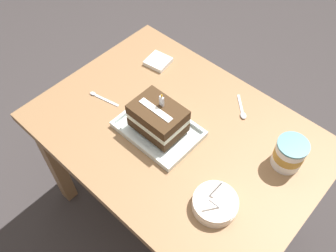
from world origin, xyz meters
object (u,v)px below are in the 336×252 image
object	(u,v)px
bowl_stack	(215,204)
ice_cream_tub	(289,154)
foil_tray	(158,130)
napkin_pile	(158,62)
birthday_cake	(158,118)
serving_spoon_by_bowls	(99,97)
serving_spoon_near_tray	(243,113)

from	to	relation	value
bowl_stack	ice_cream_tub	distance (m)	0.31
foil_tray	napkin_pile	size ratio (longest dim) A/B	2.77
birthday_cake	serving_spoon_by_bowls	xyz separation A→B (m)	(-0.30, -0.04, -0.07)
serving_spoon_by_bowls	foil_tray	bearing A→B (deg)	7.58
bowl_stack	serving_spoon_near_tray	size ratio (longest dim) A/B	1.45
foil_tray	napkin_pile	bearing A→B (deg)	133.76
bowl_stack	serving_spoon_by_bowls	size ratio (longest dim) A/B	1.07
birthday_cake	bowl_stack	xyz separation A→B (m)	(0.35, -0.10, -0.06)
serving_spoon_by_bowls	napkin_pile	size ratio (longest dim) A/B	1.28
bowl_stack	serving_spoon_by_bowls	xyz separation A→B (m)	(-0.64, 0.06, -0.02)
foil_tray	birthday_cake	world-z (taller)	birthday_cake
foil_tray	serving_spoon_by_bowls	size ratio (longest dim) A/B	2.17
foil_tray	serving_spoon_by_bowls	bearing A→B (deg)	-172.42
ice_cream_tub	birthday_cake	bearing A→B (deg)	-154.72
birthday_cake	serving_spoon_near_tray	xyz separation A→B (m)	(0.18, 0.28, -0.07)
foil_tray	serving_spoon_near_tray	distance (m)	0.34
foil_tray	napkin_pile	xyz separation A→B (m)	(-0.26, 0.27, 0.00)
foil_tray	birthday_cake	bearing A→B (deg)	90.00
bowl_stack	napkin_pile	distance (m)	0.71
serving_spoon_by_bowls	napkin_pile	distance (m)	0.31
bowl_stack	serving_spoon_by_bowls	distance (m)	0.64
serving_spoon_near_tray	bowl_stack	bearing A→B (deg)	-67.17
ice_cream_tub	serving_spoon_near_tray	world-z (taller)	ice_cream_tub
bowl_stack	birthday_cake	bearing A→B (deg)	163.89
foil_tray	serving_spoon_by_bowls	world-z (taller)	foil_tray
birthday_cake	ice_cream_tub	world-z (taller)	birthday_cake
birthday_cake	serving_spoon_near_tray	size ratio (longest dim) A/B	1.84
foil_tray	bowl_stack	xyz separation A→B (m)	(0.35, -0.10, 0.01)
foil_tray	napkin_pile	distance (m)	0.37
foil_tray	bowl_stack	distance (m)	0.36
birthday_cake	ice_cream_tub	xyz separation A→B (m)	(0.43, 0.20, -0.02)
napkin_pile	bowl_stack	bearing A→B (deg)	-31.45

